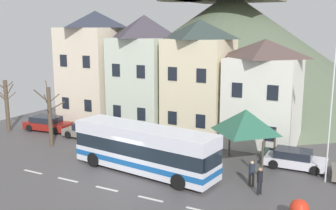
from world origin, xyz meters
The scene contains 18 objects.
ground_plane centered at (0.00, 0.00, -0.03)m, with size 40.00×60.00×0.07m.
townhouse_00 centered at (-11.20, 12.24, 5.46)m, with size 5.40×6.55×10.92m.
townhouse_01 centered at (-5.33, 11.72, 5.23)m, with size 5.07×5.51×10.46m.
townhouse_02 centered at (0.21, 11.51, 5.01)m, with size 5.06×5.09×10.02m.
townhouse_03 centered at (5.73, 11.53, 4.25)m, with size 5.34×5.13×8.50m.
hilltop_castle centered at (-3.24, 28.77, 7.29)m, with size 39.90×39.90×22.30m.
transit_bus centered at (0.55, 1.79, 1.55)m, with size 10.46×3.64×3.06m.
bus_shelter centered at (6.03, 6.00, 3.17)m, with size 3.60×3.60×3.98m.
parked_car_00 centered at (9.19, 7.24, 0.62)m, with size 4.04×2.02×1.26m.
parked_car_01 centered at (-7.93, 6.54, 0.63)m, with size 4.28×2.06×1.29m.
parked_car_02 centered at (-12.84, 6.76, 0.65)m, with size 4.51×2.35×1.32m.
pedestrian_00 centered at (7.46, 2.78, 0.90)m, with size 0.37×0.35×1.59m.
pedestrian_01 centered at (8.22, 1.78, 0.97)m, with size 0.33×0.33×1.62m.
public_bench centered at (7.45, 8.06, 0.47)m, with size 1.60×0.48×0.87m.
flagpole centered at (11.41, 5.52, 4.81)m, with size 0.95×0.10×8.44m.
harbour_buoy centered at (10.82, -0.58, 0.67)m, with size 0.95×0.95×1.20m.
bare_tree_00 centered at (-9.18, 3.40, 2.52)m, with size 2.01×1.86×5.17m.
bare_tree_01 centered at (-15.88, 4.94, 2.46)m, with size 1.37×1.51×4.70m.
Camera 1 is at (13.54, -19.58, 9.51)m, focal length 42.60 mm.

